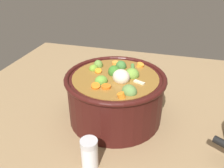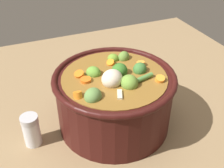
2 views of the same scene
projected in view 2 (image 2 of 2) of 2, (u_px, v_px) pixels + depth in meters
The scene contains 3 objects.
ground_plane at pixel (114, 122), 0.71m from camera, with size 1.10×1.10×0.00m, color #8C704C.
cooking_pot at pixel (114, 98), 0.67m from camera, with size 0.28×0.28×0.17m.
salt_shaker at pixel (31, 130), 0.63m from camera, with size 0.04×0.04×0.08m.
Camera 2 is at (-0.21, -0.49, 0.48)m, focal length 44.97 mm.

